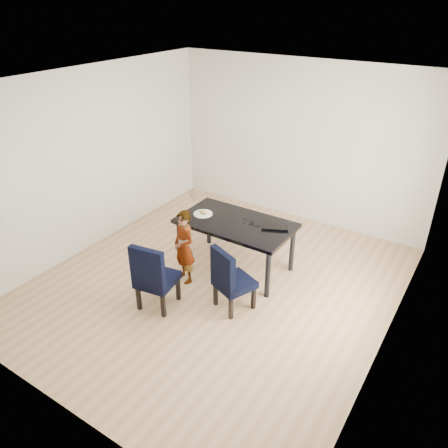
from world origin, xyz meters
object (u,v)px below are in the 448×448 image
Objects in this scene: child at (184,247)px; plate at (203,214)px; chair_left at (157,274)px; dining_table at (235,245)px; laptop at (275,226)px; chair_right at (235,278)px.

child is 0.64m from plate.
chair_left is 0.62m from child.
dining_table is at bearing 64.78° from chair_left.
dining_table is at bearing -6.80° from laptop.
child reaches higher than dining_table.
chair_left is at bearing -63.94° from child.
chair_left is at bearing -127.43° from chair_right.
dining_table is 0.91m from chair_right.
child reaches higher than plate.
chair_right is (0.47, -0.78, 0.07)m from dining_table.
laptop is (1.04, 0.23, 0.01)m from plate.
chair_right reaches higher than laptop.
chair_right is 3.28× the size of plate.
plate is at bearing -173.61° from dining_table.
chair_right is 1.01m from laptop.
laptop is (0.90, 1.44, 0.29)m from chair_left.
laptop is (0.06, 0.95, 0.32)m from chair_right.
laptop is at bearing 12.42° from plate.
chair_right is 0.90m from child.
plate is (-0.52, -0.06, 0.38)m from dining_table.
laptop is at bearing 49.15° from chair_left.
chair_left is (-0.37, -1.27, 0.09)m from dining_table.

